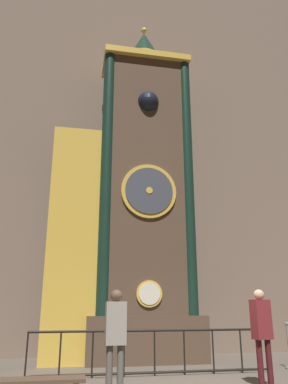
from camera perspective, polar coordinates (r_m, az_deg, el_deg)
The scene contains 5 objects.
cathedral_back_wall at distance 13.79m, azimuth 0.03°, elevation 10.63°, with size 24.00×0.32×15.63m.
clock_tower at distance 11.12m, azimuth -2.17°, elevation -1.34°, with size 4.31×1.78×10.70m.
railing_fence at distance 8.74m, azimuth 1.62°, elevation -22.86°, with size 5.35×0.05×0.93m.
visitor_near at distance 6.65m, azimuth -4.36°, elevation -20.43°, with size 0.34×0.23×1.69m.
visitor_far at distance 7.77m, azimuth 17.50°, elevation -19.08°, with size 0.38×0.28×1.72m.
Camera 1 is at (-2.40, -6.66, 1.43)m, focal length 35.00 mm.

